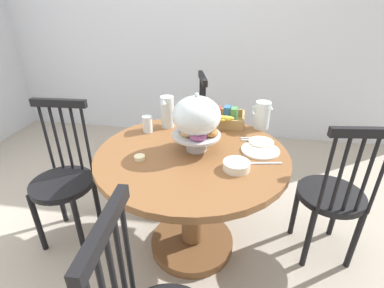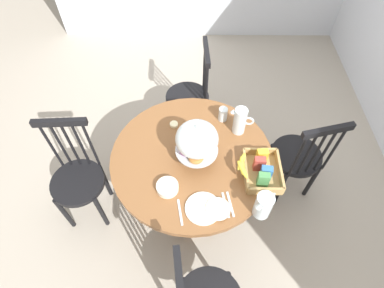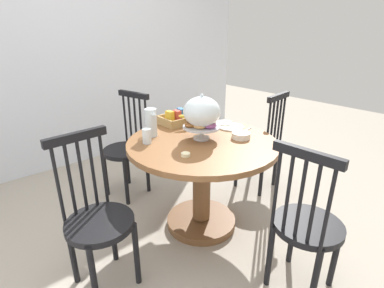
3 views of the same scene
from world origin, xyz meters
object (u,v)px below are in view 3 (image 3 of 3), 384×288
at_px(windsor_chair_facing_door, 260,145).
at_px(china_plate_large, 231,127).
at_px(cereal_basket, 180,118).
at_px(orange_juice_pitcher, 205,109).
at_px(cereal_bowl, 241,135).
at_px(drinking_glass, 147,136).
at_px(pastry_stand_with_dome, 202,114).
at_px(windsor_chair_near_window, 98,221).
at_px(windsor_chair_by_cabinet, 306,227).
at_px(dining_table, 202,169).
at_px(milk_pitcher, 151,124).
at_px(china_plate_small, 224,123).
at_px(windsor_chair_far_side, 127,150).
at_px(butter_dish, 186,155).

height_order(windsor_chair_facing_door, china_plate_large, windsor_chair_facing_door).
bearing_deg(cereal_basket, orange_juice_pitcher, -5.05).
distance_m(cereal_bowl, drinking_glass, 0.70).
bearing_deg(drinking_glass, pastry_stand_with_dome, -28.71).
xyz_separation_m(windsor_chair_near_window, orange_juice_pitcher, (1.27, 0.44, 0.37)).
height_order(windsor_chair_near_window, cereal_basket, windsor_chair_near_window).
bearing_deg(orange_juice_pitcher, windsor_chair_by_cabinet, -106.86).
relative_size(dining_table, orange_juice_pitcher, 6.00).
relative_size(milk_pitcher, cereal_bowl, 1.54).
relative_size(windsor_chair_facing_door, cereal_basket, 3.09).
bearing_deg(china_plate_small, orange_juice_pitcher, 87.45).
height_order(windsor_chair_near_window, orange_juice_pitcher, windsor_chair_near_window).
relative_size(windsor_chair_near_window, china_plate_large, 4.43).
bearing_deg(china_plate_small, pastry_stand_with_dome, -161.14).
distance_m(dining_table, china_plate_large, 0.46).
relative_size(china_plate_large, cereal_bowl, 1.57).
bearing_deg(windsor_chair_near_window, milk_pitcher, 29.51).
xyz_separation_m(dining_table, pastry_stand_with_dome, (0.02, 0.03, 0.43)).
height_order(windsor_chair_far_side, china_plate_small, windsor_chair_far_side).
distance_m(china_plate_large, china_plate_small, 0.09).
height_order(windsor_chair_by_cabinet, cereal_bowl, windsor_chair_by_cabinet).
xyz_separation_m(windsor_chair_near_window, china_plate_small, (1.26, 0.18, 0.30)).
height_order(windsor_chair_facing_door, orange_juice_pitcher, windsor_chair_facing_door).
xyz_separation_m(milk_pitcher, china_plate_small, (0.62, -0.17, -0.08)).
bearing_deg(dining_table, china_plate_small, 21.88).
relative_size(dining_table, cereal_bowl, 7.95).
distance_m(orange_juice_pitcher, china_plate_large, 0.35).
relative_size(dining_table, windsor_chair_by_cabinet, 1.14).
relative_size(china_plate_large, china_plate_small, 1.47).
bearing_deg(windsor_chair_facing_door, windsor_chair_far_side, 144.18).
relative_size(windsor_chair_by_cabinet, milk_pitcher, 4.54).
height_order(windsor_chair_near_window, china_plate_large, windsor_chair_near_window).
distance_m(windsor_chair_facing_door, china_plate_large, 0.55).
bearing_deg(butter_dish, cereal_bowl, -1.89).
distance_m(orange_juice_pitcher, drinking_glass, 0.77).
height_order(windsor_chair_facing_door, pastry_stand_with_dome, pastry_stand_with_dome).
xyz_separation_m(windsor_chair_near_window, milk_pitcher, (0.63, 0.36, 0.39)).
xyz_separation_m(windsor_chair_far_side, pastry_stand_with_dome, (0.21, -0.81, 0.48)).
distance_m(pastry_stand_with_dome, cereal_basket, 0.45).
relative_size(milk_pitcher, butter_dish, 3.58).
xyz_separation_m(cereal_basket, butter_dish, (-0.41, -0.57, -0.04)).
relative_size(pastry_stand_with_dome, butter_dish, 5.73).
relative_size(cereal_basket, china_plate_large, 1.44).
bearing_deg(butter_dish, orange_juice_pitcher, 38.92).
bearing_deg(china_plate_large, windsor_chair_by_cabinet, -111.54).
bearing_deg(cereal_bowl, windsor_chair_by_cabinet, -108.30).
bearing_deg(drinking_glass, dining_table, -33.96).
relative_size(drinking_glass, butter_dish, 1.83).
height_order(windsor_chair_by_cabinet, drinking_glass, windsor_chair_by_cabinet).
bearing_deg(china_plate_large, china_plate_small, 84.72).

